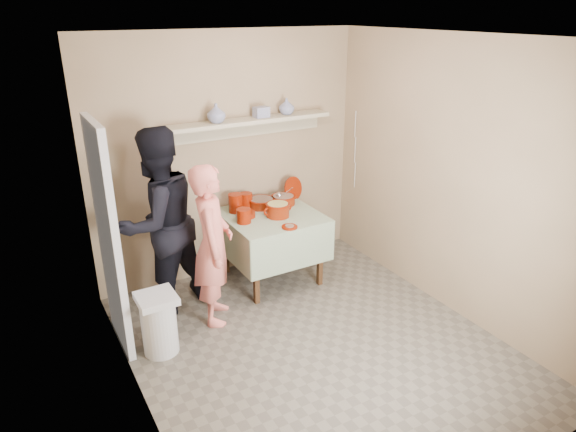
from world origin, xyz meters
TOP-DOWN VIEW (x-y plane):
  - ground at (0.00, 0.00)m, footprint 3.50×3.50m
  - tile_panel at (-1.46, 0.95)m, footprint 0.06×0.70m
  - plate_stack_a at (-0.04, 1.53)m, footprint 0.15×0.15m
  - plate_stack_b at (0.10, 1.58)m, footprint 0.14×0.14m
  - bowl_stack at (-0.10, 1.22)m, footprint 0.15×0.15m
  - empty_bowl at (-0.01, 1.35)m, footprint 0.19×0.19m
  - propped_lid at (0.70, 1.58)m, footprint 0.28×0.16m
  - vase_right at (0.64, 1.63)m, footprint 0.20×0.20m
  - vase_left at (-0.18, 1.60)m, footprint 0.25×0.25m
  - ceramic_box at (0.33, 1.62)m, footprint 0.16×0.12m
  - person_cook at (-0.58, 0.87)m, footprint 0.57×0.66m
  - person_helper at (-0.94, 1.30)m, footprint 1.07×0.96m
  - room_shell at (0.00, 0.00)m, footprint 3.04×3.54m
  - serving_table at (0.25, 1.28)m, footprint 0.97×0.97m
  - cazuela_meat_a at (0.26, 1.52)m, footprint 0.30×0.30m
  - cazuela_meat_b at (0.51, 1.48)m, footprint 0.28×0.28m
  - ladle at (0.47, 1.49)m, footprint 0.08×0.26m
  - cazuela_rice at (0.28, 1.20)m, footprint 0.33×0.25m
  - front_plate at (0.24, 0.88)m, footprint 0.16×0.16m
  - wall_shelf at (0.20, 1.65)m, footprint 1.80×0.25m
  - trash_bin at (-1.21, 0.61)m, footprint 0.32×0.32m
  - electrical_cord at (1.47, 1.48)m, footprint 0.01×0.05m

SIDE VIEW (x-z plane):
  - ground at x=0.00m, z-range 0.00..0.00m
  - trash_bin at x=-1.21m, z-range 0.00..0.56m
  - serving_table at x=0.25m, z-range 0.26..1.02m
  - person_cook at x=-0.58m, z-range 0.00..1.54m
  - front_plate at x=0.24m, z-range 0.76..0.78m
  - empty_bowl at x=-0.01m, z-range 0.76..0.82m
  - cazuela_meat_a at x=0.26m, z-range 0.77..0.87m
  - cazuela_meat_b at x=0.51m, z-range 0.77..0.87m
  - bowl_stack at x=-0.10m, z-range 0.76..0.91m
  - plate_stack_b at x=0.10m, z-range 0.76..0.93m
  - cazuela_rice at x=0.28m, z-range 0.77..0.92m
  - plate_stack_a at x=-0.04m, z-range 0.76..0.96m
  - ladle at x=0.47m, z-range 0.78..0.97m
  - propped_lid at x=0.70m, z-range 0.75..1.01m
  - person_helper at x=-0.94m, z-range 0.00..1.82m
  - tile_panel at x=-1.46m, z-range 0.00..2.00m
  - electrical_cord at x=1.47m, z-range 0.80..1.70m
  - room_shell at x=0.00m, z-range 0.30..2.92m
  - wall_shelf at x=0.20m, z-range 1.57..1.78m
  - ceramic_box at x=0.33m, z-range 1.72..1.83m
  - vase_right at x=0.64m, z-range 1.72..1.89m
  - vase_left at x=-0.18m, z-range 1.72..1.91m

